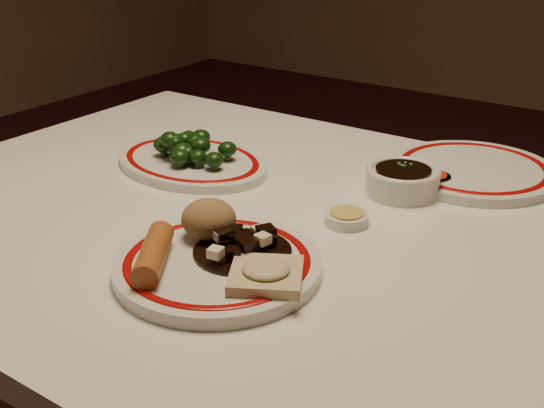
{
  "coord_description": "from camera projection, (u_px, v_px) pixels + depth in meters",
  "views": [
    {
      "loc": [
        0.54,
        -0.75,
        1.18
      ],
      "look_at": [
        0.06,
        -0.05,
        0.8
      ],
      "focal_mm": 45.0,
      "sensor_mm": 36.0,
      "label": 1
    }
  ],
  "objects": [
    {
      "name": "broccoli_pile",
      "position": [
        189.0,
        146.0,
        1.17
      ],
      "size": [
        0.15,
        0.12,
        0.05
      ],
      "color": "#23471C",
      "rests_on": "broccoli_plate"
    },
    {
      "name": "fried_wonton",
      "position": [
        266.0,
        273.0,
        0.8
      ],
      "size": [
        0.11,
        0.11,
        0.02
      ],
      "color": "#CCBB90",
      "rests_on": "main_plate"
    },
    {
      "name": "spring_roll",
      "position": [
        153.0,
        254.0,
        0.83
      ],
      "size": [
        0.09,
        0.12,
        0.03
      ],
      "primitive_type": "cylinder",
      "rotation": [
        1.57,
        0.0,
        0.59
      ],
      "color": "#AC5C2A",
      "rests_on": "main_plate"
    },
    {
      "name": "main_plate",
      "position": [
        217.0,
        265.0,
        0.85
      ],
      "size": [
        0.28,
        0.28,
        0.02
      ],
      "color": "silver",
      "rests_on": "dining_table"
    },
    {
      "name": "far_plate",
      "position": [
        473.0,
        170.0,
        1.15
      ],
      "size": [
        0.34,
        0.34,
        0.02
      ],
      "color": "silver",
      "rests_on": "dining_table"
    },
    {
      "name": "soy_bowl",
      "position": [
        402.0,
        181.0,
        1.08
      ],
      "size": [
        0.12,
        0.12,
        0.04
      ],
      "color": "silver",
      "rests_on": "dining_table"
    },
    {
      "name": "broccoli_plate",
      "position": [
        192.0,
        162.0,
        1.19
      ],
      "size": [
        0.32,
        0.28,
        0.02
      ],
      "color": "silver",
      "rests_on": "dining_table"
    },
    {
      "name": "stirfry_heap",
      "position": [
        239.0,
        244.0,
        0.86
      ],
      "size": [
        0.13,
        0.13,
        0.03
      ],
      "color": "black",
      "rests_on": "main_plate"
    },
    {
      "name": "dining_table",
      "position": [
        259.0,
        266.0,
        1.06
      ],
      "size": [
        1.2,
        0.9,
        0.75
      ],
      "color": "white",
      "rests_on": "ground"
    },
    {
      "name": "rice_mound",
      "position": [
        209.0,
        219.0,
        0.9
      ],
      "size": [
        0.07,
        0.07,
        0.05
      ],
      "primitive_type": "ellipsoid",
      "color": "olive",
      "rests_on": "main_plate"
    },
    {
      "name": "sweet_sour_dish",
      "position": [
        431.0,
        180.0,
        1.12
      ],
      "size": [
        0.06,
        0.06,
        0.02
      ],
      "color": "silver",
      "rests_on": "dining_table"
    },
    {
      "name": "mustard_dish",
      "position": [
        347.0,
        218.0,
        0.98
      ],
      "size": [
        0.06,
        0.06,
        0.02
      ],
      "color": "silver",
      "rests_on": "dining_table"
    }
  ]
}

